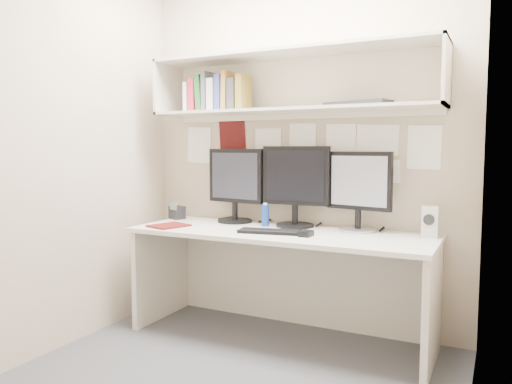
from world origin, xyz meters
The scene contains 19 objects.
floor centered at (0.00, 0.00, 0.00)m, with size 2.40×2.00×0.01m, color #424246.
wall_back centered at (0.00, 1.00, 1.30)m, with size 2.40×0.02×2.60m, color tan.
wall_front centered at (0.00, -1.00, 1.30)m, with size 2.40×0.02×2.60m, color tan.
wall_left centered at (-1.20, 0.00, 1.30)m, with size 0.02×2.00×2.60m, color tan.
wall_right centered at (1.20, 0.00, 1.30)m, with size 0.02×2.00×2.60m, color tan.
desk centered at (0.00, 0.65, 0.37)m, with size 2.00×0.70×0.73m.
overhead_hutch centered at (0.00, 0.86, 1.72)m, with size 2.00×0.38×0.40m.
pinned_papers centered at (0.00, 0.99, 1.25)m, with size 1.92×0.01×0.48m, color white, non-canonical shape.
monitor_left centered at (-0.46, 0.87, 1.02)m, with size 0.46×0.26×0.54m.
monitor_center centered at (0.02, 0.87, 1.03)m, with size 0.48×0.26×0.56m.
monitor_right centered at (0.46, 0.87, 1.01)m, with size 0.45×0.25×0.52m.
keyboard centered at (-0.02, 0.54, 0.74)m, with size 0.41×0.15×0.02m, color black.
mouse centered at (0.23, 0.53, 0.75)m, with size 0.07×0.11×0.03m, color black.
speaker centered at (0.92, 0.84, 0.83)m, with size 0.10×0.11×0.19m.
blue_bottle centered at (-0.17, 0.79, 0.81)m, with size 0.05×0.05×0.16m.
maroon_notebook centered at (-0.77, 0.47, 0.74)m, with size 0.20×0.25×0.01m, color #58110F.
desk_phone centered at (-0.94, 0.81, 0.78)m, with size 0.13×0.13×0.13m.
book_stack centered at (-0.56, 0.80, 1.66)m, with size 0.48×0.18×0.29m.
hutch_tray centered at (0.47, 0.80, 1.56)m, with size 0.42×0.16×0.03m, color black.
Camera 1 is at (1.31, -2.34, 1.27)m, focal length 35.00 mm.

